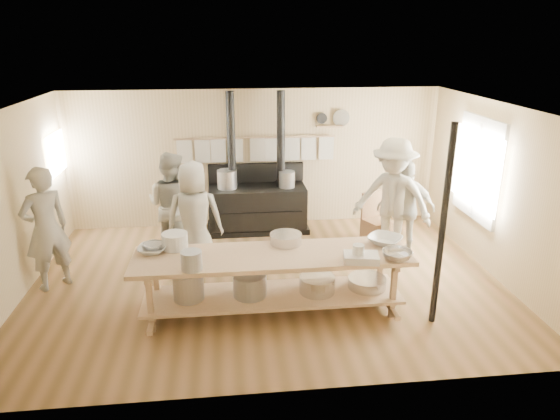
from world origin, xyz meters
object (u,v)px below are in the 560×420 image
Objects in this scene: cook_center at (195,218)px; chair at (377,230)px; cook_far_left at (46,229)px; cook_right at (406,209)px; stove at (257,204)px; prep_table at (272,277)px; cook_by_window at (392,199)px; roasting_pan at (361,258)px; cook_left at (172,205)px.

chair is at bearing -166.11° from cook_center.
chair is at bearing 149.99° from cook_far_left.
stove is at bearing -15.98° from cook_right.
cook_far_left is 1.04× the size of cook_center.
prep_table is at bearing -158.63° from chair.
prep_table is at bearing -109.07° from cook_by_window.
roasting_pan is (1.09, -3.35, 0.38)m from stove.
stove is 3.72m from cook_far_left.
cook_far_left is at bearing 161.18° from prep_table.
roasting_pan is at bearing 70.48° from cook_right.
chair is (2.05, 2.06, -0.24)m from prep_table.
cook_by_window is at bearing -103.64° from chair.
cook_right is at bearing -159.06° from cook_left.
cook_left is at bearing 137.12° from roasting_pan.
cook_by_window reaches higher than cook_center.
roasting_pan is (2.15, -1.72, 0.02)m from cook_center.
cook_far_left is at bearing -148.19° from stove.
cook_far_left is 2.10m from cook_center.
cook_left reaches higher than cook_right.
cook_far_left is 1.03× the size of cook_left.
prep_table is 2.92m from chair.
cook_center is 1.10× the size of cook_right.
cook_by_window reaches higher than cook_far_left.
cook_center is 3.20m from cook_by_window.
cook_by_window reaches higher than roasting_pan.
cook_right is 0.74m from chair.
cook_far_left is 1.14× the size of cook_right.
cook_left is at bearing -152.96° from cook_by_window.
cook_left is at bearing 125.54° from prep_table.
cook_center is at bearing 141.32° from roasting_pan.
chair is (-0.08, 0.45, -0.72)m from cook_by_window.
chair is at bearing -36.23° from cook_right.
cook_left is 1.00× the size of cook_center.
stove is 2.28m from chair.
cook_by_window is (3.19, 0.22, 0.12)m from cook_center.
stove is at bearing -119.73° from cook_left.
cook_far_left is at bearing 56.59° from cook_left.
cook_by_window is (2.13, -1.40, 0.48)m from stove.
cook_right is at bearing -173.77° from cook_center.
cook_left is (-1.46, -0.98, 0.36)m from stove.
cook_left is (-1.46, 2.04, 0.36)m from prep_table.
cook_far_left is at bearing 19.66° from cook_right.
cook_center reaches higher than roasting_pan.
prep_table is 2.03× the size of cook_left.
cook_right is (2.39, -1.35, 0.28)m from stove.
cook_left is 1.88× the size of chair.
cook_center is (-1.06, 1.39, 0.36)m from prep_table.
cook_right is (3.45, 0.27, -0.08)m from cook_center.
stove reaches higher than cook_by_window.
cook_center is 3.46m from cook_right.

